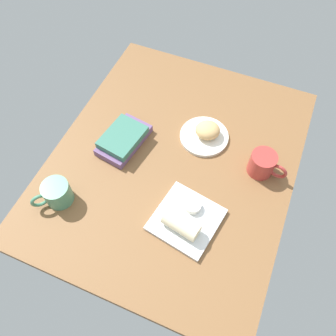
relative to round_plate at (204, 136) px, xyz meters
The scene contains 9 objects.
dining_table 16.48cm from the round_plate, 153.86° to the left, with size 110.00×90.00×4.00cm, color brown.
round_plate is the anchor object (origin of this frame).
scone_pastry 3.73cm from the round_plate, 47.55° to the right, with size 9.66×8.85×5.67cm, color #DDB170.
square_plate 36.51cm from the round_plate, behind, with size 21.16×21.16×1.60cm, color white.
sauce_cup 32.05cm from the round_plate, 167.76° to the right, with size 5.67×5.67×2.32cm.
breakfast_wrap 40.36cm from the round_plate, behind, with size 5.93×5.93×12.49cm, color beige.
book_stack 31.79cm from the round_plate, 117.38° to the left, with size 23.61×15.92×6.03cm.
coffee_mug 25.80cm from the round_plate, 104.73° to the right, with size 9.48×14.37×9.29cm.
second_mug 59.85cm from the round_plate, 139.91° to the left, with size 12.52×11.29×8.82cm.
Camera 1 is at (-66.38, -25.36, 114.05)cm, focal length 36.54 mm.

